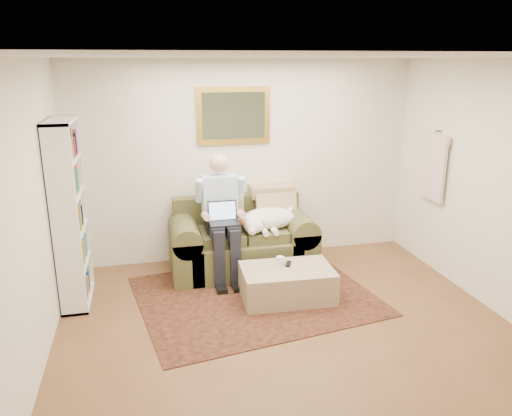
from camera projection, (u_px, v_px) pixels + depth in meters
name	position (u px, v px, depth m)	size (l,w,h in m)	color
room_shell	(293.00, 207.00, 4.51)	(4.51, 5.00, 2.61)	brown
rug	(255.00, 296.00, 5.66)	(2.54, 2.03, 0.01)	black
sofa	(242.00, 246.00, 6.31)	(1.78, 0.91, 1.07)	brown
seated_man	(222.00, 218.00, 5.98)	(0.59, 0.84, 1.50)	#8CB2D8
laptop	(223.00, 217.00, 5.90)	(0.35, 0.27, 0.25)	black
sleeping_dog	(268.00, 219.00, 6.19)	(0.73, 0.46, 0.27)	white
ottoman	(287.00, 283.00, 5.56)	(1.01, 0.64, 0.37)	tan
coffee_mug	(280.00, 261.00, 5.58)	(0.08, 0.08, 0.10)	white
tv_remote	(288.00, 264.00, 5.60)	(0.05, 0.15, 0.02)	black
bookshelf	(69.00, 214.00, 5.30)	(0.28, 0.80, 2.00)	white
wall_mirror	(234.00, 116.00, 6.28)	(0.94, 0.04, 0.72)	gold
hanging_shirt	(434.00, 164.00, 6.13)	(0.06, 0.52, 0.90)	beige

